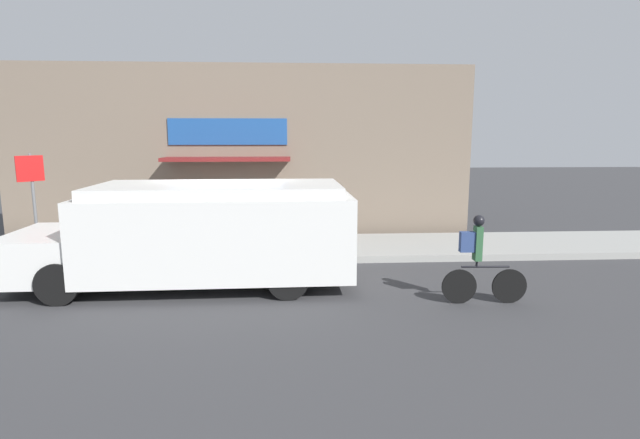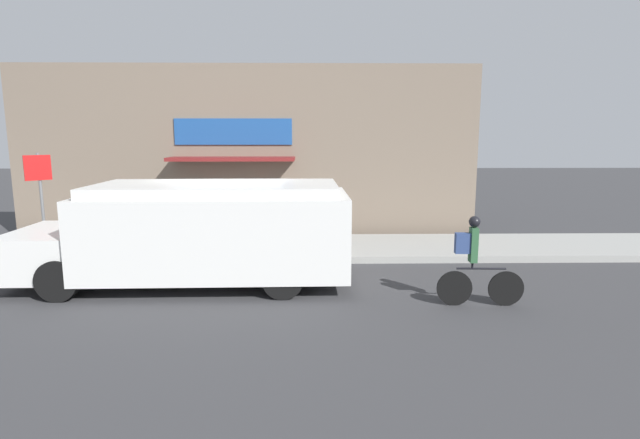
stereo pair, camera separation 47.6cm
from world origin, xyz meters
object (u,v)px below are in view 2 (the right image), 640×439
at_px(cyclist, 475,263).
at_px(stop_sign_post, 40,187).
at_px(school_bus, 199,232).
at_px(trash_bin, 136,223).

height_order(cyclist, stop_sign_post, stop_sign_post).
distance_m(school_bus, stop_sign_post, 4.80).
bearing_deg(stop_sign_post, school_bus, -26.48).
xyz_separation_m(school_bus, stop_sign_post, (-4.25, 2.12, 0.71)).
relative_size(cyclist, trash_bin, 1.85).
height_order(cyclist, trash_bin, cyclist).
height_order(school_bus, stop_sign_post, stop_sign_post).
xyz_separation_m(cyclist, trash_bin, (-7.77, 5.29, -0.19)).
bearing_deg(cyclist, stop_sign_post, 161.33).
relative_size(school_bus, trash_bin, 7.63).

